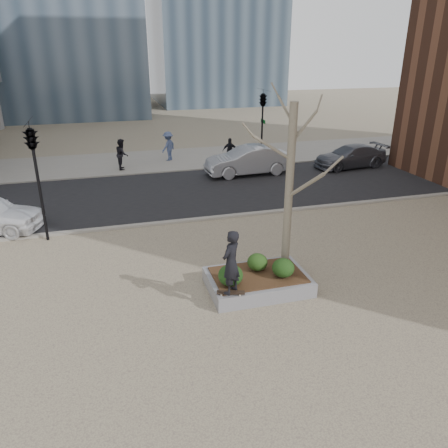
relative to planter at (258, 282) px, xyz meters
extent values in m
plane|color=tan|center=(-1.00, 0.00, -0.23)|extent=(120.00, 120.00, 0.00)
cube|color=black|center=(-1.00, 10.00, -0.21)|extent=(60.00, 8.00, 0.02)
cube|color=gray|center=(-1.00, 17.00, -0.21)|extent=(60.00, 6.00, 0.02)
cube|color=gray|center=(0.00, 0.00, 0.00)|extent=(3.00, 2.00, 0.45)
cube|color=#382314|center=(0.00, 0.00, 0.25)|extent=(2.70, 1.70, 0.04)
ellipsoid|color=black|center=(-0.97, -0.37, 0.57)|extent=(0.72, 0.72, 0.61)
ellipsoid|color=#193812|center=(0.08, 0.28, 0.53)|extent=(0.62, 0.62, 0.53)
ellipsoid|color=black|center=(0.68, -0.32, 0.55)|extent=(0.67, 0.67, 0.57)
imported|color=black|center=(-1.10, -0.82, 1.23)|extent=(0.80, 0.78, 1.85)
imported|color=#9E9FA5|center=(3.81, 12.24, 0.60)|extent=(4.92, 1.86, 1.60)
imported|color=#50515B|center=(10.33, 12.10, 0.46)|extent=(4.71, 2.28, 1.32)
imported|color=black|center=(-3.04, 15.37, 0.70)|extent=(0.72, 0.91, 1.81)
imported|color=#44537B|center=(-0.04, 16.79, 0.72)|extent=(1.32, 1.33, 1.84)
imported|color=black|center=(3.52, 14.84, 0.60)|extent=(1.01, 0.66, 1.60)
camera|label=1|loc=(-4.14, -10.91, 6.65)|focal=35.00mm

